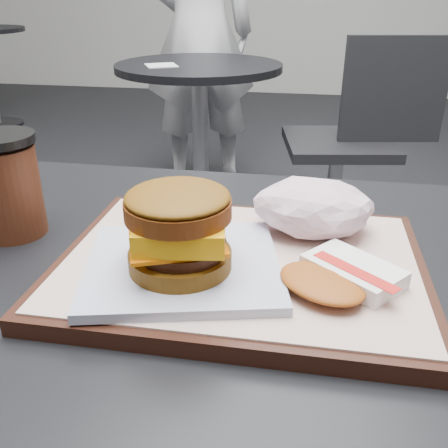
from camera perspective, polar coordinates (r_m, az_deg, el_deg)
customer_table at (r=0.67m, az=-4.03°, el=-18.46°), size 0.80×0.60×0.77m
serving_tray at (r=0.53m, az=1.86°, el=-4.83°), size 0.38×0.28×0.02m
breakfast_sandwich at (r=0.48m, az=-4.99°, el=-1.66°), size 0.22×0.21×0.09m
hash_brown at (r=0.48m, az=13.02°, el=-5.86°), size 0.14×0.13×0.02m
crumpled_wrapper at (r=0.58m, az=10.18°, el=1.88°), size 0.13×0.11×0.06m
coffee_cup at (r=0.65m, az=-23.54°, el=3.93°), size 0.08×0.08×0.12m
neighbor_table at (r=2.22m, az=-2.79°, el=12.77°), size 0.70×0.70×0.75m
napkin at (r=2.12m, az=-7.18°, el=17.54°), size 0.16×0.16×0.00m
neighbor_chair at (r=2.11m, az=14.92°, el=10.10°), size 0.63×0.48×0.88m
patron at (r=2.81m, az=-2.87°, el=21.13°), size 0.69×0.56×1.65m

